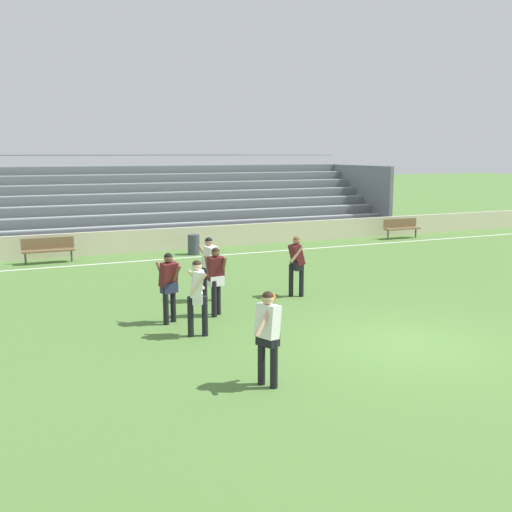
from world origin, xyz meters
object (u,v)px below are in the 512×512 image
object	(u,v)px
player_white_on_ball	(197,291)
player_dark_pressing_high	(169,282)
player_dark_overlapping	(216,275)
player_dark_challenging	(296,261)
player_white_deep_cover	(209,263)
bench_centre_sideline	(48,248)
bench_far_right	(401,227)
trash_bin	(194,245)
player_white_dropping_back	(268,330)
soccer_ball	(272,297)
bleacher_stand	(113,202)

from	to	relation	value
player_white_on_ball	player_dark_pressing_high	size ratio (longest dim) A/B	1.01
player_dark_overlapping	player_white_on_ball	distance (m)	1.63
player_dark_challenging	player_white_deep_cover	xyz separation A→B (m)	(-2.35, 0.46, 0.03)
player_dark_pressing_high	bench_centre_sideline	bearing A→B (deg)	102.62
player_white_deep_cover	player_dark_pressing_high	size ratio (longest dim) A/B	1.04
player_white_on_ball	player_dark_pressing_high	bearing A→B (deg)	104.01
player_dark_challenging	player_dark_pressing_high	xyz separation A→B (m)	(-3.86, -1.12, -0.01)
bench_centre_sideline	player_white_on_ball	world-z (taller)	player_white_on_ball
bench_far_right	trash_bin	world-z (taller)	bench_far_right
player_white_dropping_back	player_white_deep_cover	size ratio (longest dim) A/B	0.96
player_dark_challenging	player_white_deep_cover	distance (m)	2.40
player_white_on_ball	soccer_ball	world-z (taller)	player_white_on_ball
bench_centre_sideline	trash_bin	world-z (taller)	bench_centre_sideline
player_white_dropping_back	player_dark_pressing_high	distance (m)	4.30
player_dark_overlapping	player_dark_pressing_high	world-z (taller)	player_dark_overlapping
player_white_dropping_back	bench_centre_sideline	bearing A→B (deg)	100.93
trash_bin	player_white_dropping_back	xyz separation A→B (m)	(-2.73, -12.92, 0.59)
bench_centre_sideline	trash_bin	xyz separation A→B (m)	(5.30, -0.37, -0.16)
bench_far_right	player_dark_challenging	size ratio (longest dim) A/B	1.08
player_white_dropping_back	player_dark_pressing_high	size ratio (longest dim) A/B	1.00
player_dark_challenging	player_white_deep_cover	world-z (taller)	player_white_deep_cover
player_dark_challenging	player_dark_pressing_high	bearing A→B (deg)	-163.83
bench_far_right	player_white_on_ball	xyz separation A→B (m)	(-13.07, -10.22, 0.44)
player_white_on_ball	player_dark_pressing_high	world-z (taller)	player_white_on_ball
bleacher_stand	trash_bin	world-z (taller)	bleacher_stand
bench_far_right	player_white_dropping_back	world-z (taller)	player_white_dropping_back
trash_bin	player_dark_challenging	bearing A→B (deg)	-85.61
player_white_dropping_back	soccer_ball	size ratio (longest dim) A/B	7.48
bench_far_right	bench_centre_sideline	bearing A→B (deg)	180.00
player_white_on_ball	player_white_deep_cover	xyz separation A→B (m)	(1.21, 2.77, 0.03)
player_white_dropping_back	player_white_deep_cover	bearing A→B (deg)	80.68
soccer_ball	player_dark_overlapping	bearing A→B (deg)	-158.67
soccer_ball	bench_far_right	bearing A→B (deg)	38.21
player_dark_challenging	player_white_on_ball	world-z (taller)	player_dark_challenging
player_dark_challenging	player_white_deep_cover	bearing A→B (deg)	169.01
bench_centre_sideline	bleacher_stand	bearing A→B (deg)	57.07
bench_far_right	player_dark_overlapping	xyz separation A→B (m)	(-12.17, -8.86, 0.45)
bleacher_stand	bench_far_right	xyz separation A→B (m)	(12.24, -4.87, -1.16)
trash_bin	player_dark_challenging	world-z (taller)	player_dark_challenging
player_dark_overlapping	player_white_deep_cover	size ratio (longest dim) A/B	0.98
bench_far_right	trash_bin	xyz separation A→B (m)	(-10.09, -0.37, -0.16)
player_white_dropping_back	player_dark_challenging	bearing A→B (deg)	58.38
trash_bin	soccer_ball	distance (m)	7.79
trash_bin	bleacher_stand	bearing A→B (deg)	112.29
trash_bin	player_white_on_ball	xyz separation A→B (m)	(-2.98, -9.85, 0.60)
player_white_on_ball	soccer_ball	size ratio (longest dim) A/B	7.56
player_white_on_ball	trash_bin	bearing A→B (deg)	73.16
bleacher_stand	player_white_deep_cover	xyz separation A→B (m)	(0.37, -12.32, -0.68)
player_white_deep_cover	bench_centre_sideline	bearing A→B (deg)	115.31
trash_bin	player_white_dropping_back	world-z (taller)	player_white_dropping_back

